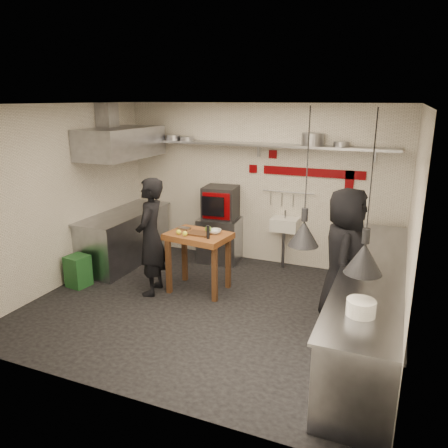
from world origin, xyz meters
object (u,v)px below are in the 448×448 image
at_px(green_bin, 78,271).
at_px(prep_table, 199,262).
at_px(combi_oven, 221,203).
at_px(oven_stand, 220,239).
at_px(chef_left, 151,237).
at_px(chef_right, 344,257).

height_order(green_bin, prep_table, prep_table).
relative_size(combi_oven, green_bin, 1.16).
bearing_deg(combi_oven, green_bin, -135.95).
xyz_separation_m(oven_stand, chef_left, (-0.41, -1.68, 0.49)).
bearing_deg(chef_left, oven_stand, 153.75).
xyz_separation_m(combi_oven, prep_table, (0.19, -1.32, -0.63)).
height_order(prep_table, chef_right, chef_right).
relative_size(oven_stand, green_bin, 1.60).
xyz_separation_m(green_bin, prep_table, (1.83, 0.59, 0.21)).
xyz_separation_m(oven_stand, chef_right, (2.37, -1.49, 0.50)).
relative_size(combi_oven, prep_table, 0.63).
xyz_separation_m(oven_stand, green_bin, (-1.61, -1.94, -0.15)).
distance_m(oven_stand, green_bin, 2.53).
bearing_deg(prep_table, chef_right, 3.11).
distance_m(prep_table, chef_right, 2.21).
distance_m(oven_stand, chef_left, 1.80).
height_order(combi_oven, green_bin, combi_oven).
distance_m(oven_stand, chef_right, 2.85).
relative_size(oven_stand, chef_left, 0.45).
height_order(combi_oven, chef_left, chef_left).
bearing_deg(chef_right, oven_stand, 53.36).
relative_size(green_bin, chef_left, 0.28).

